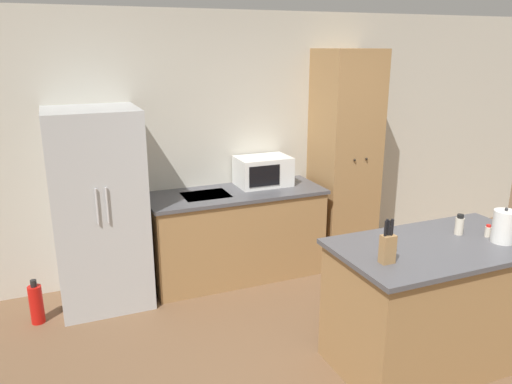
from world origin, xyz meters
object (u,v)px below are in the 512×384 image
at_px(knife_block, 388,247).
at_px(kettle, 504,226).
at_px(pantry_cabinet, 344,158).
at_px(fire_extinguisher, 36,304).
at_px(refrigerator, 99,209).
at_px(microwave, 263,171).
at_px(spice_bottle_amber_oil, 495,227).
at_px(spice_bottle_short_red, 488,231).
at_px(spice_bottle_tall_dark, 459,225).

distance_m(knife_block, kettle, 0.97).
height_order(pantry_cabinet, fire_extinguisher, pantry_cabinet).
xyz_separation_m(refrigerator, kettle, (2.55, -2.01, 0.17)).
bearing_deg(pantry_cabinet, microwave, 174.58).
bearing_deg(spice_bottle_amber_oil, spice_bottle_short_red, -167.41).
bearing_deg(spice_bottle_short_red, fire_extinguisher, 151.34).
xyz_separation_m(microwave, spice_bottle_amber_oil, (0.99, -2.02, -0.05)).
height_order(pantry_cabinet, spice_bottle_short_red, pantry_cabinet).
relative_size(spice_bottle_short_red, kettle, 0.36).
relative_size(pantry_cabinet, kettle, 8.75).
xyz_separation_m(spice_bottle_short_red, fire_extinguisher, (-3.13, 1.71, -0.80)).
bearing_deg(spice_bottle_tall_dark, microwave, 111.23).
height_order(refrigerator, spice_bottle_amber_oil, refrigerator).
xyz_separation_m(refrigerator, fire_extinguisher, (-0.59, -0.18, -0.71)).
distance_m(refrigerator, microwave, 1.65).
height_order(spice_bottle_amber_oil, kettle, kettle).
xyz_separation_m(knife_block, spice_bottle_tall_dark, (0.80, 0.21, -0.04)).
bearing_deg(knife_block, spice_bottle_amber_oil, 6.13).
bearing_deg(spice_bottle_amber_oil, fire_extinguisher, 152.31).
distance_m(pantry_cabinet, microwave, 0.91).
relative_size(knife_block, kettle, 1.16).
bearing_deg(kettle, fire_extinguisher, 149.87).
bearing_deg(refrigerator, spice_bottle_short_red, -36.75).
bearing_deg(spice_bottle_tall_dark, knife_block, -165.12).
height_order(refrigerator, spice_bottle_tall_dark, refrigerator).
xyz_separation_m(pantry_cabinet, knife_block, (-0.96, -2.04, -0.08)).
distance_m(spice_bottle_amber_oil, kettle, 0.17).
distance_m(spice_bottle_tall_dark, kettle, 0.29).
xyz_separation_m(microwave, spice_bottle_tall_dark, (0.74, -1.92, -0.03)).
bearing_deg(refrigerator, knife_block, -51.48).
bearing_deg(spice_bottle_amber_oil, microwave, 116.21).
height_order(refrigerator, knife_block, refrigerator).
height_order(microwave, kettle, kettle).
relative_size(pantry_cabinet, fire_extinguisher, 5.66).
bearing_deg(fire_extinguisher, spice_bottle_tall_dark, -28.14).
xyz_separation_m(microwave, knife_block, (-0.05, -2.13, 0.00)).
bearing_deg(fire_extinguisher, knife_block, -39.67).
bearing_deg(spice_bottle_amber_oil, knife_block, -173.87).
relative_size(knife_block, spice_bottle_tall_dark, 1.93).
height_order(microwave, knife_block, knife_block).
xyz_separation_m(refrigerator, spice_bottle_amber_oil, (2.63, -1.87, 0.10)).
distance_m(microwave, knife_block, 2.13).
bearing_deg(knife_block, spice_bottle_short_red, 5.49).
distance_m(pantry_cabinet, kettle, 2.07).
bearing_deg(pantry_cabinet, knife_block, -115.11).
height_order(refrigerator, spice_bottle_short_red, refrigerator).
distance_m(pantry_cabinet, fire_extinguisher, 3.28).
xyz_separation_m(refrigerator, pantry_cabinet, (2.54, 0.06, 0.23)).
xyz_separation_m(spice_bottle_amber_oil, kettle, (-0.08, -0.13, 0.06)).
relative_size(pantry_cabinet, spice_bottle_tall_dark, 14.60).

